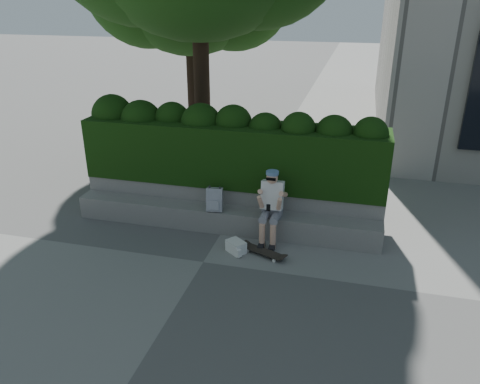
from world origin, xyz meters
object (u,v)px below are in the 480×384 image
(person, at_px, (271,204))
(backpack_plaid, at_px, (215,200))
(skateboard, at_px, (263,252))
(backpack_ground, at_px, (236,247))

(person, distance_m, backpack_plaid, 1.12)
(skateboard, bearing_deg, person, 110.13)
(skateboard, bearing_deg, backpack_plaid, 170.96)
(backpack_plaid, height_order, backpack_ground, backpack_plaid)
(person, relative_size, skateboard, 1.69)
(skateboard, xyz_separation_m, backpack_plaid, (-1.10, 0.66, 0.60))
(backpack_plaid, bearing_deg, skateboard, -39.95)
(backpack_ground, bearing_deg, person, 86.90)
(skateboard, xyz_separation_m, backpack_ground, (-0.50, -0.02, 0.04))
(person, height_order, backpack_plaid, person)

